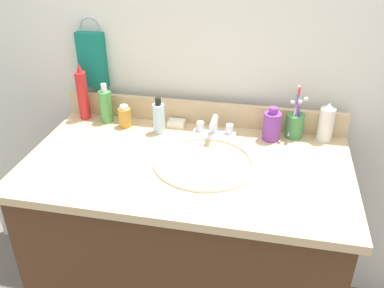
% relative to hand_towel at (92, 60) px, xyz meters
% --- Properties ---
extents(vanity_cabinet, '(1.05, 0.56, 0.78)m').
position_rel_hand_towel_xyz_m(vanity_cabinet, '(0.45, -0.32, -0.64)').
color(vanity_cabinet, '#4C2D19').
rests_on(vanity_cabinet, ground_plane).
extents(countertop, '(1.09, 0.61, 0.03)m').
position_rel_hand_towel_xyz_m(countertop, '(0.45, -0.32, -0.23)').
color(countertop, '#D1B284').
rests_on(countertop, vanity_cabinet).
extents(backsplash, '(1.09, 0.02, 0.09)m').
position_rel_hand_towel_xyz_m(backsplash, '(0.45, -0.02, -0.18)').
color(backsplash, '#D1B284').
rests_on(backsplash, countertop).
extents(back_wall, '(2.19, 0.04, 1.30)m').
position_rel_hand_towel_xyz_m(back_wall, '(0.45, 0.04, -0.38)').
color(back_wall, silver).
rests_on(back_wall, ground_plane).
extents(towel_ring, '(0.10, 0.01, 0.10)m').
position_rel_hand_towel_xyz_m(towel_ring, '(0.00, 0.02, 0.12)').
color(towel_ring, silver).
extents(hand_towel, '(0.11, 0.04, 0.22)m').
position_rel_hand_towel_xyz_m(hand_towel, '(0.00, 0.00, 0.00)').
color(hand_towel, '#147260').
extents(sink_basin, '(0.35, 0.35, 0.11)m').
position_rel_hand_towel_xyz_m(sink_basin, '(0.51, -0.31, -0.25)').
color(sink_basin, white).
rests_on(sink_basin, countertop).
extents(faucet, '(0.16, 0.10, 0.08)m').
position_rel_hand_towel_xyz_m(faucet, '(0.51, -0.11, -0.19)').
color(faucet, silver).
rests_on(faucet, countertop).
extents(bottle_toner_green, '(0.05, 0.05, 0.16)m').
position_rel_hand_towel_xyz_m(bottle_toner_green, '(0.07, -0.08, -0.15)').
color(bottle_toner_green, '#4C9E4C').
rests_on(bottle_toner_green, countertop).
extents(bottle_gel_clear, '(0.04, 0.04, 0.14)m').
position_rel_hand_towel_xyz_m(bottle_gel_clear, '(0.30, -0.13, -0.16)').
color(bottle_gel_clear, silver).
rests_on(bottle_gel_clear, countertop).
extents(bottle_oil_amber, '(0.05, 0.05, 0.09)m').
position_rel_hand_towel_xyz_m(bottle_oil_amber, '(0.16, -0.11, -0.18)').
color(bottle_oil_amber, gold).
rests_on(bottle_oil_amber, countertop).
extents(bottle_cream_purple, '(0.06, 0.06, 0.13)m').
position_rel_hand_towel_xyz_m(bottle_cream_purple, '(0.72, -0.10, -0.16)').
color(bottle_cream_purple, '#7A3899').
rests_on(bottle_cream_purple, countertop).
extents(bottle_lotion_white, '(0.05, 0.05, 0.15)m').
position_rel_hand_towel_xyz_m(bottle_lotion_white, '(0.91, -0.07, -0.15)').
color(bottle_lotion_white, white).
rests_on(bottle_lotion_white, countertop).
extents(bottle_spray_red, '(0.04, 0.04, 0.23)m').
position_rel_hand_towel_xyz_m(bottle_spray_red, '(-0.02, -0.07, -0.12)').
color(bottle_spray_red, red).
rests_on(bottle_spray_red, countertop).
extents(cup_green, '(0.07, 0.07, 0.20)m').
position_rel_hand_towel_xyz_m(cup_green, '(0.80, -0.06, -0.17)').
color(cup_green, '#3F8C47').
rests_on(cup_green, countertop).
extents(soap_bar, '(0.06, 0.04, 0.02)m').
position_rel_hand_towel_xyz_m(soap_bar, '(0.35, -0.07, -0.21)').
color(soap_bar, white).
rests_on(soap_bar, countertop).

